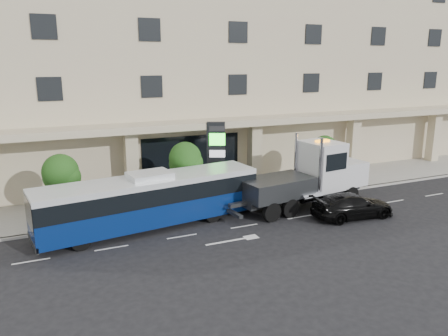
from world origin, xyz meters
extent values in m
plane|color=black|center=(0.00, 0.00, 0.00)|extent=(120.00, 120.00, 0.00)
cube|color=gray|center=(0.00, 5.00, 0.07)|extent=(120.00, 6.00, 0.15)
cube|color=gray|center=(0.00, 2.00, 0.07)|extent=(120.00, 0.30, 0.15)
cube|color=#BEAB8F|center=(0.00, 15.50, 10.00)|extent=(60.00, 15.00, 20.00)
cube|color=#BEAB8F|center=(0.00, 6.80, 5.20)|extent=(60.00, 2.80, 0.50)
cube|color=black|center=(0.00, 7.97, 2.15)|extent=(8.00, 0.12, 4.00)
cube|color=#BEAB8F|center=(-5.00, 6.80, 2.60)|extent=(0.90, 0.90, 4.90)
cube|color=#BEAB8F|center=(5.00, 6.80, 2.60)|extent=(0.90, 0.90, 4.90)
cube|color=#BEAB8F|center=(15.00, 6.80, 2.60)|extent=(0.90, 0.90, 4.90)
cube|color=#BEAB8F|center=(25.00, 6.80, 2.60)|extent=(0.90, 0.90, 4.90)
cylinder|color=#422B19|center=(-10.00, 3.60, 1.55)|extent=(0.14, 0.14, 2.80)
sphere|color=#204212|center=(-10.00, 3.60, 3.27)|extent=(2.20, 2.20, 2.20)
sphere|color=#204212|center=(-9.65, 3.40, 2.95)|extent=(1.65, 1.65, 1.65)
sphere|color=#204212|center=(-10.30, 3.80, 2.87)|extent=(1.54, 1.54, 1.54)
cylinder|color=#422B19|center=(-2.00, 3.60, 1.62)|extent=(0.14, 0.14, 2.94)
sphere|color=#204212|center=(-2.00, 3.60, 3.43)|extent=(2.20, 2.20, 2.20)
sphere|color=#204212|center=(-1.65, 3.40, 3.09)|extent=(1.65, 1.65, 1.65)
sphere|color=#204212|center=(-2.30, 3.80, 3.01)|extent=(1.54, 1.54, 1.54)
cylinder|color=#422B19|center=(9.50, 3.60, 1.51)|extent=(0.14, 0.14, 2.73)
sphere|color=#204212|center=(9.50, 3.60, 3.19)|extent=(2.00, 2.00, 2.00)
sphere|color=#204212|center=(9.85, 3.40, 2.88)|extent=(1.50, 1.50, 1.50)
sphere|color=#204212|center=(9.20, 3.80, 2.80)|extent=(1.40, 1.40, 1.40)
cylinder|color=black|center=(-9.51, -1.09, 0.56)|extent=(1.16, 0.48, 1.12)
cylinder|color=black|center=(-9.83, 1.25, 0.56)|extent=(1.16, 0.48, 1.12)
cylinder|color=black|center=(-1.49, -0.01, 0.56)|extent=(1.16, 0.48, 1.12)
cylinder|color=black|center=(-1.80, 2.33, 0.56)|extent=(1.16, 0.48, 1.12)
cube|color=navy|center=(-5.21, 0.68, 1.07)|extent=(13.75, 4.59, 1.35)
cube|color=black|center=(-5.21, 0.68, 2.25)|extent=(13.76, 4.64, 1.01)
cube|color=silver|center=(-5.21, 0.68, 2.92)|extent=(13.75, 4.59, 0.34)
cube|color=silver|center=(-5.21, 0.68, 3.26)|extent=(2.69, 2.11, 0.34)
cube|color=#2D3033|center=(-11.85, -0.22, 0.51)|extent=(0.51, 2.81, 0.34)
cube|color=#2D3033|center=(1.43, 1.57, 0.51)|extent=(0.51, 2.81, 0.34)
cube|color=#2D3033|center=(5.44, 0.18, 0.91)|extent=(9.73, 2.33, 0.45)
cube|color=silver|center=(9.11, 0.64, 1.99)|extent=(2.58, 2.88, 1.70)
cube|color=silver|center=(10.23, 0.78, 1.99)|extent=(0.36, 2.27, 1.36)
cube|color=silver|center=(6.85, 0.36, 2.78)|extent=(2.61, 3.10, 3.30)
cube|color=black|center=(7.92, 0.49, 3.30)|extent=(0.41, 2.49, 1.36)
cylinder|color=silver|center=(5.77, -1.04, 3.07)|extent=(0.23, 0.23, 3.86)
cylinder|color=silver|center=(5.46, 1.44, 3.07)|extent=(0.23, 0.23, 3.86)
cube|color=#2D3033|center=(3.02, -0.12, 1.76)|extent=(5.07, 3.30, 1.25)
cube|color=#2D3033|center=(0.31, -0.46, 1.08)|extent=(1.84, 0.54, 0.25)
cube|color=#2D3033|center=(-0.37, -0.54, 0.63)|extent=(0.54, 2.06, 0.20)
cube|color=orange|center=(6.85, 0.36, 4.49)|extent=(1.06, 0.52, 0.16)
cylinder|color=black|center=(8.80, -0.60, 0.63)|extent=(1.29, 0.52, 1.25)
cylinder|color=black|center=(8.51, 1.77, 0.63)|extent=(1.29, 0.52, 1.25)
cylinder|color=black|center=(3.39, -1.28, 0.63)|extent=(1.29, 0.52, 1.25)
cylinder|color=black|center=(3.10, 1.09, 0.63)|extent=(1.29, 0.52, 1.25)
cylinder|color=black|center=(1.93, -1.46, 0.63)|extent=(1.29, 0.52, 1.25)
cylinder|color=black|center=(1.63, 0.91, 0.63)|extent=(1.29, 0.52, 1.25)
imported|color=black|center=(7.06, -2.89, 0.79)|extent=(5.61, 2.64, 1.58)
cube|color=black|center=(0.97, 5.29, 2.83)|extent=(1.40, 0.96, 5.36)
cube|color=#2BEE27|center=(0.97, 5.04, 4.26)|extent=(1.08, 0.54, 0.89)
cube|color=silver|center=(0.97, 5.04, 3.19)|extent=(1.08, 0.54, 0.54)
cube|color=#262628|center=(0.97, 5.04, 5.06)|extent=(1.08, 0.54, 0.36)
camera|label=1|loc=(-11.21, -23.96, 9.83)|focal=35.00mm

